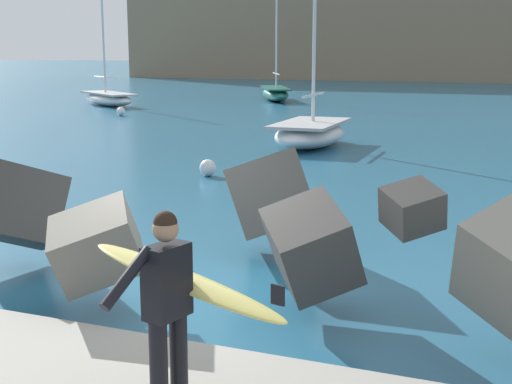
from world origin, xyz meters
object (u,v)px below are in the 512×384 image
Objects in this scene: boat_near_right at (108,98)px; mooring_buoy_inner at (121,111)px; boat_near_centre at (310,132)px; boat_mid_left at (275,93)px; surfer_with_board at (173,296)px; mooring_buoy_middle at (208,168)px.

boat_near_right is 16.90× the size of mooring_buoy_inner.
boat_near_centre reaches higher than mooring_buoy_inner.
boat_mid_left is at bearing 75.21° from mooring_buoy_inner.
boat_near_centre is 14.70m from mooring_buoy_inner.
surfer_with_board is 4.81× the size of mooring_buoy_middle.
surfer_with_board is 41.45m from boat_mid_left.
mooring_buoy_inner is at bearing 129.43° from mooring_buoy_middle.
boat_near_centre is at bearing -66.77° from boat_mid_left.
mooring_buoy_inner is (-3.49, -13.21, -0.29)m from boat_mid_left.
boat_near_centre is 1.02× the size of boat_mid_left.
boat_near_centre is 21.45m from boat_near_right.
surfer_with_board is 18.79m from boat_near_centre.
boat_mid_left is at bearing 109.06° from surfer_with_board.
mooring_buoy_middle is at bearing -50.87° from boat_near_right.
boat_near_centre reaches higher than boat_mid_left.
boat_near_centre is at bearing -31.82° from mooring_buoy_inner.
boat_mid_left is (-9.00, 20.96, 0.01)m from boat_near_centre.
boat_near_centre is (-4.54, 18.21, -0.78)m from surfer_with_board.
boat_mid_left is at bearing 113.23° from boat_near_centre.
surfer_with_board is at bearing -65.61° from mooring_buoy_middle.
boat_near_right reaches higher than mooring_buoy_inner.
boat_near_centre is 16.82× the size of mooring_buoy_inner.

